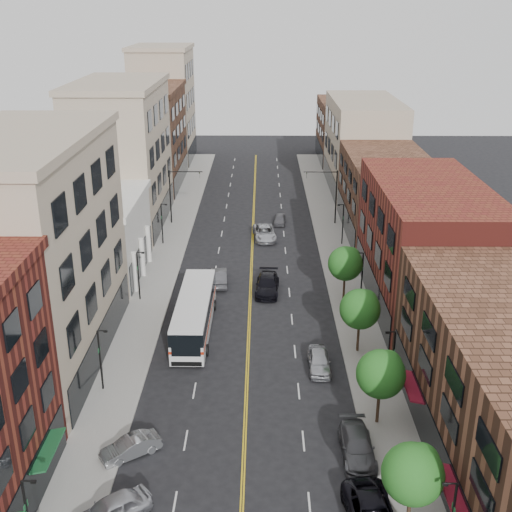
{
  "coord_description": "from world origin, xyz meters",
  "views": [
    {
      "loc": [
        1.09,
        -33.85,
        27.64
      ],
      "look_at": [
        0.59,
        23.5,
        5.0
      ],
      "focal_mm": 45.0,
      "sensor_mm": 36.0,
      "label": 1
    }
  ],
  "objects_px": {
    "car_angle_b": "(131,447)",
    "car_parked_mid": "(357,446)",
    "car_parked_far": "(319,361)",
    "car_lane_b": "(264,233)",
    "car_angle_a": "(111,510)",
    "car_lane_a": "(267,285)",
    "car_lane_behind": "(219,277)",
    "car_lane_c": "(280,219)",
    "city_bus": "(194,312)"
  },
  "relations": [
    {
      "from": "car_lane_c",
      "to": "car_parked_far",
      "type": "bearing_deg",
      "value": -81.52
    },
    {
      "from": "car_parked_mid",
      "to": "car_lane_b",
      "type": "height_order",
      "value": "car_lane_b"
    },
    {
      "from": "city_bus",
      "to": "car_parked_mid",
      "type": "xyz_separation_m",
      "value": [
        12.28,
        -17.03,
        -1.2
      ]
    },
    {
      "from": "city_bus",
      "to": "car_lane_behind",
      "type": "relative_size",
      "value": 2.72
    },
    {
      "from": "car_angle_b",
      "to": "car_lane_a",
      "type": "bearing_deg",
      "value": 126.29
    },
    {
      "from": "car_parked_far",
      "to": "car_lane_b",
      "type": "bearing_deg",
      "value": 97.94
    },
    {
      "from": "city_bus",
      "to": "car_lane_b",
      "type": "xyz_separation_m",
      "value": [
        6.38,
        24.51,
        -1.14
      ]
    },
    {
      "from": "car_lane_a",
      "to": "car_lane_b",
      "type": "distance_m",
      "value": 16.01
    },
    {
      "from": "car_lane_a",
      "to": "car_lane_c",
      "type": "xyz_separation_m",
      "value": [
        1.85,
        21.95,
        -0.19
      ]
    },
    {
      "from": "car_parked_mid",
      "to": "car_lane_a",
      "type": "height_order",
      "value": "car_lane_a"
    },
    {
      "from": "car_angle_b",
      "to": "city_bus",
      "type": "bearing_deg",
      "value": 137.51
    },
    {
      "from": "car_angle_b",
      "to": "car_parked_mid",
      "type": "xyz_separation_m",
      "value": [
        14.8,
        0.12,
        0.09
      ]
    },
    {
      "from": "car_angle_b",
      "to": "car_lane_b",
      "type": "bearing_deg",
      "value": 133.81
    },
    {
      "from": "car_lane_b",
      "to": "car_lane_behind",
      "type": "bearing_deg",
      "value": -114.9
    },
    {
      "from": "car_parked_far",
      "to": "car_lane_a",
      "type": "xyz_separation_m",
      "value": [
        -4.07,
        14.87,
        0.07
      ]
    },
    {
      "from": "city_bus",
      "to": "car_parked_mid",
      "type": "height_order",
      "value": "city_bus"
    },
    {
      "from": "city_bus",
      "to": "car_lane_behind",
      "type": "distance_m",
      "value": 10.68
    },
    {
      "from": "car_lane_a",
      "to": "car_lane_c",
      "type": "height_order",
      "value": "car_lane_a"
    },
    {
      "from": "car_angle_a",
      "to": "car_parked_far",
      "type": "distance_m",
      "value": 21.18
    },
    {
      "from": "car_angle_a",
      "to": "car_lane_a",
      "type": "relative_size",
      "value": 0.82
    },
    {
      "from": "car_angle_a",
      "to": "car_lane_c",
      "type": "relative_size",
      "value": 1.26
    },
    {
      "from": "car_lane_behind",
      "to": "car_lane_b",
      "type": "height_order",
      "value": "car_lane_b"
    },
    {
      "from": "car_angle_b",
      "to": "car_parked_far",
      "type": "xyz_separation_m",
      "value": [
        13.2,
        10.78,
        0.1
      ]
    },
    {
      "from": "car_lane_b",
      "to": "car_lane_c",
      "type": "bearing_deg",
      "value": 65.01
    },
    {
      "from": "car_parked_mid",
      "to": "car_lane_c",
      "type": "height_order",
      "value": "car_parked_mid"
    },
    {
      "from": "car_lane_behind",
      "to": "car_parked_mid",
      "type": "bearing_deg",
      "value": 107.22
    },
    {
      "from": "car_angle_b",
      "to": "car_parked_mid",
      "type": "height_order",
      "value": "car_parked_mid"
    },
    {
      "from": "car_lane_a",
      "to": "car_lane_behind",
      "type": "bearing_deg",
      "value": 161.89
    },
    {
      "from": "car_lane_behind",
      "to": "car_lane_b",
      "type": "bearing_deg",
      "value": -113.34
    },
    {
      "from": "car_lane_behind",
      "to": "car_angle_b",
      "type": "bearing_deg",
      "value": 77.58
    },
    {
      "from": "car_parked_mid",
      "to": "car_lane_c",
      "type": "xyz_separation_m",
      "value": [
        -3.82,
        47.48,
        -0.11
      ]
    },
    {
      "from": "car_lane_a",
      "to": "car_parked_mid",
      "type": "bearing_deg",
      "value": -74.1
    },
    {
      "from": "car_lane_behind",
      "to": "car_lane_c",
      "type": "distance_m",
      "value": 21.12
    },
    {
      "from": "car_angle_b",
      "to": "car_parked_mid",
      "type": "bearing_deg",
      "value": 56.34
    },
    {
      "from": "car_lane_behind",
      "to": "car_lane_a",
      "type": "height_order",
      "value": "car_lane_a"
    },
    {
      "from": "car_angle_a",
      "to": "car_parked_far",
      "type": "height_order",
      "value": "car_angle_a"
    },
    {
      "from": "car_angle_b",
      "to": "car_lane_a",
      "type": "height_order",
      "value": "car_lane_a"
    },
    {
      "from": "car_parked_far",
      "to": "car_lane_b",
      "type": "relative_size",
      "value": 0.77
    },
    {
      "from": "car_lane_behind",
      "to": "car_lane_a",
      "type": "distance_m",
      "value": 5.48
    },
    {
      "from": "city_bus",
      "to": "car_parked_far",
      "type": "bearing_deg",
      "value": -30.44
    },
    {
      "from": "car_parked_far",
      "to": "car_lane_b",
      "type": "height_order",
      "value": "car_lane_b"
    },
    {
      "from": "city_bus",
      "to": "car_angle_b",
      "type": "relative_size",
      "value": 3.28
    },
    {
      "from": "car_parked_mid",
      "to": "car_lane_behind",
      "type": "bearing_deg",
      "value": 110.4
    },
    {
      "from": "car_angle_b",
      "to": "car_lane_behind",
      "type": "distance_m",
      "value": 27.96
    },
    {
      "from": "car_angle_b",
      "to": "car_parked_far",
      "type": "distance_m",
      "value": 17.05
    },
    {
      "from": "car_angle_a",
      "to": "car_parked_mid",
      "type": "xyz_separation_m",
      "value": [
        14.8,
        5.9,
        -0.05
      ]
    },
    {
      "from": "car_angle_a",
      "to": "car_lane_c",
      "type": "height_order",
      "value": "car_angle_a"
    },
    {
      "from": "car_angle_b",
      "to": "car_lane_behind",
      "type": "bearing_deg",
      "value": 137.59
    },
    {
      "from": "car_lane_a",
      "to": "car_lane_c",
      "type": "relative_size",
      "value": 1.53
    },
    {
      "from": "car_angle_b",
      "to": "car_parked_far",
      "type": "relative_size",
      "value": 0.9
    }
  ]
}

